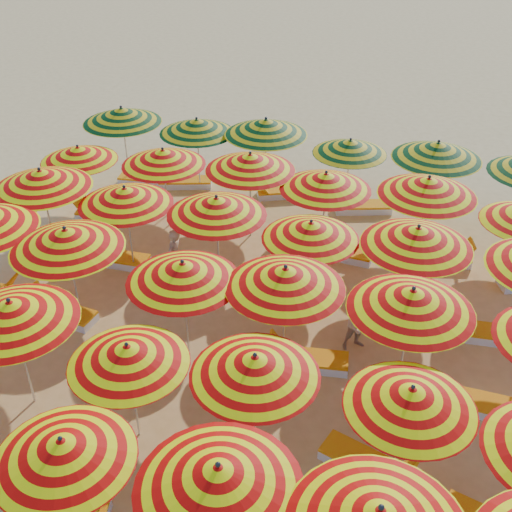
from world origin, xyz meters
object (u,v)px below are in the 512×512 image
umbrella_25 (163,157)px  umbrella_7 (11,312)px  umbrella_24 (78,154)px  lounger_12 (37,249)px  lounger_10 (306,360)px  lounger_17 (339,252)px  umbrella_20 (217,206)px  umbrella_31 (197,126)px  umbrella_34 (437,151)px  umbrella_3 (218,477)px  umbrella_19 (125,196)px  beachgoer_a (174,257)px  umbrella_27 (326,181)px  umbrella_9 (255,366)px  umbrella_10 (411,398)px  lounger_22 (282,192)px  lounger_13 (116,258)px  lounger_18 (439,258)px  umbrella_16 (412,300)px  umbrella_32 (266,127)px  lounger_2 (60,510)px  umbrella_21 (311,231)px  lounger_20 (146,179)px  umbrella_22 (417,237)px  umbrella_15 (285,278)px  lounger_21 (184,182)px  umbrella_28 (428,187)px  umbrella_33 (350,147)px  umbrella_14 (183,272)px  lounger_16 (104,214)px  umbrella_18 (41,179)px  lounger_14 (430,321)px  umbrella_26 (250,162)px  lounger_9 (60,312)px  lounger_11 (508,410)px  lounger_23 (361,207)px  beachgoer_b (358,324)px  umbrella_8 (128,355)px  umbrella_13 (66,239)px  umbrella_2 (63,450)px  umbrella_30 (122,115)px

umbrella_25 → umbrella_7: bearing=-88.5°
umbrella_24 → lounger_12: umbrella_24 is taller
lounger_10 → lounger_17: size_ratio=1.01×
umbrella_20 → umbrella_31: (-2.36, 4.75, -0.08)m
umbrella_31 → umbrella_34: 7.19m
umbrella_3 → umbrella_19: 8.75m
umbrella_34 → beachgoer_a: bearing=-139.9°
umbrella_7 → umbrella_27: (4.43, 7.08, -0.08)m
umbrella_9 → umbrella_24: bearing=136.7°
umbrella_10 → lounger_22: umbrella_10 is taller
lounger_13 → lounger_18: bearing=-164.9°
umbrella_16 → umbrella_3: bearing=-114.2°
umbrella_7 → umbrella_32: bearing=78.4°
umbrella_25 → lounger_2: umbrella_25 is taller
umbrella_21 → lounger_13: 5.68m
lounger_22 → lounger_10: bearing=84.9°
lounger_20 → umbrella_22: bearing=-34.4°
umbrella_10 → lounger_17: 7.53m
umbrella_16 → umbrella_31: (-7.17, 7.19, -0.12)m
umbrella_15 → umbrella_27: 4.55m
lounger_13 → lounger_21: same height
lounger_20 → umbrella_34: bearing=-6.2°
umbrella_28 → umbrella_33: umbrella_28 is taller
umbrella_31 → lounger_12: umbrella_31 is taller
umbrella_14 → lounger_16: bearing=134.0°
umbrella_33 → lounger_20: bearing=-177.8°
umbrella_3 → umbrella_18: size_ratio=1.14×
lounger_20 → lounger_17: bearing=-26.1°
lounger_14 → lounger_21: size_ratio=1.00×
umbrella_3 → umbrella_26: (-2.60, 9.76, 0.03)m
lounger_9 → lounger_11: same height
lounger_23 → beachgoer_b: size_ratio=1.41×
umbrella_16 → lounger_18: umbrella_16 is taller
umbrella_28 → lounger_12: umbrella_28 is taller
umbrella_32 → lounger_2: size_ratio=1.72×
umbrella_3 → beachgoer_a: 8.01m
umbrella_14 → umbrella_21: umbrella_14 is taller
umbrella_26 → umbrella_20: bearing=-91.3°
umbrella_34 → umbrella_8: bearing=-115.3°
lounger_21 → umbrella_10: bearing=111.7°
lounger_17 → umbrella_31: bearing=-22.1°
umbrella_15 → lounger_21: size_ratio=1.66×
umbrella_13 → umbrella_22: size_ratio=1.03×
umbrella_2 → lounger_14: umbrella_2 is taller
umbrella_9 → lounger_23: size_ratio=1.52×
umbrella_30 → lounger_21: bearing=7.1°
lounger_11 → lounger_16: 12.37m
umbrella_8 → lounger_10: (2.63, 2.82, -1.89)m
lounger_11 → umbrella_34: bearing=108.0°
umbrella_24 → umbrella_26: size_ratio=1.03×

